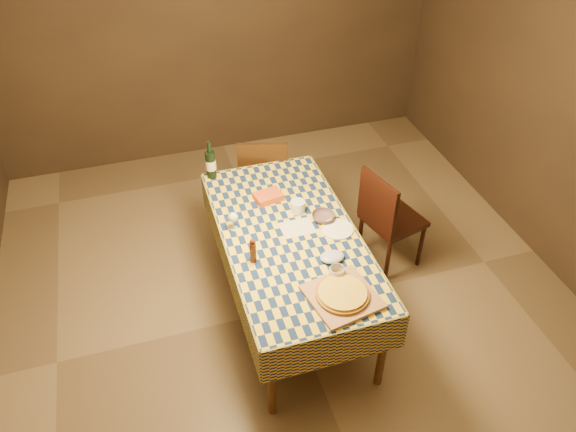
{
  "coord_description": "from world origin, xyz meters",
  "views": [
    {
      "loc": [
        -0.89,
        -2.83,
        3.37
      ],
      "look_at": [
        0.0,
        0.05,
        0.9
      ],
      "focal_mm": 35.0,
      "sensor_mm": 36.0,
      "label": 1
    }
  ],
  "objects_px": {
    "chair_far": "(264,176)",
    "cutting_board": "(342,297)",
    "white_plate": "(337,229)",
    "chair_right": "(386,216)",
    "dining_table": "(290,243)",
    "wine_bottle": "(211,164)",
    "bowl": "(323,217)",
    "pizza": "(342,294)"
  },
  "relations": [
    {
      "from": "chair_far",
      "to": "cutting_board",
      "type": "bearing_deg",
      "value": -88.78
    },
    {
      "from": "white_plate",
      "to": "chair_right",
      "type": "relative_size",
      "value": 0.25
    },
    {
      "from": "dining_table",
      "to": "cutting_board",
      "type": "bearing_deg",
      "value": -78.93
    },
    {
      "from": "cutting_board",
      "to": "chair_far",
      "type": "xyz_separation_m",
      "value": [
        -0.04,
        1.75,
        -0.26
      ]
    },
    {
      "from": "wine_bottle",
      "to": "white_plate",
      "type": "distance_m",
      "value": 1.17
    },
    {
      "from": "white_plate",
      "to": "chair_far",
      "type": "xyz_separation_m",
      "value": [
        -0.24,
        1.13,
        -0.25
      ]
    },
    {
      "from": "white_plate",
      "to": "dining_table",
      "type": "bearing_deg",
      "value": 171.44
    },
    {
      "from": "cutting_board",
      "to": "wine_bottle",
      "type": "distance_m",
      "value": 1.62
    },
    {
      "from": "dining_table",
      "to": "chair_far",
      "type": "xyz_separation_m",
      "value": [
        0.09,
        1.08,
        -0.17
      ]
    },
    {
      "from": "bowl",
      "to": "chair_right",
      "type": "height_order",
      "value": "chair_right"
    },
    {
      "from": "wine_bottle",
      "to": "chair_far",
      "type": "height_order",
      "value": "wine_bottle"
    },
    {
      "from": "cutting_board",
      "to": "pizza",
      "type": "relative_size",
      "value": 1.06
    },
    {
      "from": "white_plate",
      "to": "chair_far",
      "type": "bearing_deg",
      "value": 102.1
    },
    {
      "from": "white_plate",
      "to": "chair_far",
      "type": "relative_size",
      "value": 0.25
    },
    {
      "from": "bowl",
      "to": "wine_bottle",
      "type": "relative_size",
      "value": 0.51
    },
    {
      "from": "chair_far",
      "to": "chair_right",
      "type": "relative_size",
      "value": 1.0
    },
    {
      "from": "bowl",
      "to": "chair_right",
      "type": "distance_m",
      "value": 0.69
    },
    {
      "from": "cutting_board",
      "to": "pizza",
      "type": "distance_m",
      "value": 0.03
    },
    {
      "from": "bowl",
      "to": "wine_bottle",
      "type": "height_order",
      "value": "wine_bottle"
    },
    {
      "from": "wine_bottle",
      "to": "cutting_board",
      "type": "bearing_deg",
      "value": -71.25
    },
    {
      "from": "dining_table",
      "to": "white_plate",
      "type": "distance_m",
      "value": 0.35
    },
    {
      "from": "white_plate",
      "to": "chair_right",
      "type": "bearing_deg",
      "value": 28.79
    },
    {
      "from": "dining_table",
      "to": "white_plate",
      "type": "bearing_deg",
      "value": -8.56
    },
    {
      "from": "pizza",
      "to": "bowl",
      "type": "height_order",
      "value": "pizza"
    },
    {
      "from": "cutting_board",
      "to": "chair_right",
      "type": "relative_size",
      "value": 0.43
    },
    {
      "from": "pizza",
      "to": "white_plate",
      "type": "relative_size",
      "value": 1.67
    },
    {
      "from": "pizza",
      "to": "chair_far",
      "type": "height_order",
      "value": "chair_far"
    },
    {
      "from": "white_plate",
      "to": "chair_right",
      "type": "xyz_separation_m",
      "value": [
        0.56,
        0.31,
        -0.25
      ]
    },
    {
      "from": "pizza",
      "to": "white_plate",
      "type": "distance_m",
      "value": 0.65
    },
    {
      "from": "bowl",
      "to": "chair_far",
      "type": "xyz_separation_m",
      "value": [
        -0.18,
        0.99,
        -0.27
      ]
    },
    {
      "from": "dining_table",
      "to": "chair_right",
      "type": "height_order",
      "value": "chair_right"
    },
    {
      "from": "wine_bottle",
      "to": "pizza",
      "type": "bearing_deg",
      "value": -71.25
    },
    {
      "from": "dining_table",
      "to": "white_plate",
      "type": "height_order",
      "value": "white_plate"
    },
    {
      "from": "pizza",
      "to": "chair_right",
      "type": "xyz_separation_m",
      "value": [
        0.76,
        0.92,
        -0.29
      ]
    },
    {
      "from": "dining_table",
      "to": "bowl",
      "type": "relative_size",
      "value": 11.14
    },
    {
      "from": "cutting_board",
      "to": "wine_bottle",
      "type": "bearing_deg",
      "value": 108.75
    },
    {
      "from": "cutting_board",
      "to": "wine_bottle",
      "type": "height_order",
      "value": "wine_bottle"
    },
    {
      "from": "pizza",
      "to": "wine_bottle",
      "type": "height_order",
      "value": "wine_bottle"
    },
    {
      "from": "pizza",
      "to": "chair_far",
      "type": "relative_size",
      "value": 0.41
    },
    {
      "from": "dining_table",
      "to": "wine_bottle",
      "type": "distance_m",
      "value": 0.96
    },
    {
      "from": "dining_table",
      "to": "pizza",
      "type": "distance_m",
      "value": 0.69
    },
    {
      "from": "cutting_board",
      "to": "pizza",
      "type": "height_order",
      "value": "pizza"
    }
  ]
}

